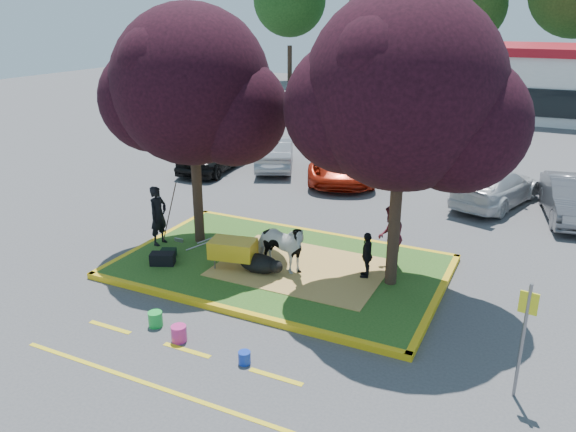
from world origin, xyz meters
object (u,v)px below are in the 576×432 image
at_px(handler, 158,216).
at_px(sign_post, 524,330).
at_px(bucket_green, 155,319).
at_px(cow, 279,247).
at_px(bucket_blue, 244,358).
at_px(calf, 259,263).
at_px(wheelbarrow, 233,249).
at_px(car_silver, 275,152).
at_px(bucket_pink, 179,334).
at_px(car_black, 214,152).

bearing_deg(handler, sign_post, -102.78).
height_order(sign_post, bucket_green, sign_post).
height_order(cow, bucket_blue, cow).
xyz_separation_m(calf, handler, (-3.42, 0.41, 0.61)).
xyz_separation_m(wheelbarrow, car_silver, (-3.83, 9.81, 0.01)).
height_order(cow, wheelbarrow, cow).
height_order(cow, sign_post, sign_post).
relative_size(bucket_green, bucket_blue, 1.29).
relative_size(sign_post, bucket_pink, 6.38).
relative_size(sign_post, bucket_green, 6.62).
bearing_deg(sign_post, bucket_green, -165.15).
xyz_separation_m(sign_post, car_black, (-13.00, 10.51, -0.57)).
relative_size(cow, sign_post, 0.73).
relative_size(calf, bucket_green, 3.26).
height_order(handler, bucket_green, handler).
xyz_separation_m(calf, wheelbarrow, (-0.68, -0.11, 0.30)).
bearing_deg(bucket_pink, wheelbarrow, 100.87).
bearing_deg(bucket_pink, cow, 81.76).
distance_m(wheelbarrow, sign_post, 7.31).
relative_size(bucket_pink, car_silver, 0.08).
relative_size(calf, sign_post, 0.49).
relative_size(calf, bucket_blue, 4.19).
xyz_separation_m(bucket_green, car_silver, (-3.64, 12.75, 0.53)).
height_order(bucket_pink, car_black, car_black).
xyz_separation_m(bucket_green, car_black, (-5.83, 11.39, 0.60)).
bearing_deg(car_silver, handler, 72.14).
bearing_deg(calf, cow, 50.71).
relative_size(bucket_pink, car_black, 0.08).
bearing_deg(bucket_pink, bucket_green, 162.17).
height_order(sign_post, bucket_blue, sign_post).
xyz_separation_m(wheelbarrow, bucket_green, (-0.19, -2.95, -0.52)).
bearing_deg(cow, calf, 127.15).
distance_m(bucket_blue, car_black, 14.37).
distance_m(calf, bucket_green, 3.18).
bearing_deg(car_silver, calf, 90.41).
height_order(cow, car_silver, cow).
bearing_deg(calf, car_black, 149.27).
bearing_deg(cow, car_silver, 34.64).
distance_m(cow, bucket_green, 3.63).
height_order(handler, wheelbarrow, handler).
relative_size(bucket_pink, bucket_blue, 1.34).
distance_m(cow, calf, 0.68).
distance_m(handler, car_silver, 9.36).
bearing_deg(bucket_pink, handler, 132.10).
bearing_deg(wheelbarrow, car_black, 114.51).
bearing_deg(bucket_blue, car_silver, 114.76).
bearing_deg(bucket_blue, cow, 106.49).
distance_m(wheelbarrow, bucket_green, 3.00).
bearing_deg(sign_post, bucket_pink, -161.99).
bearing_deg(car_black, car_silver, 25.18).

